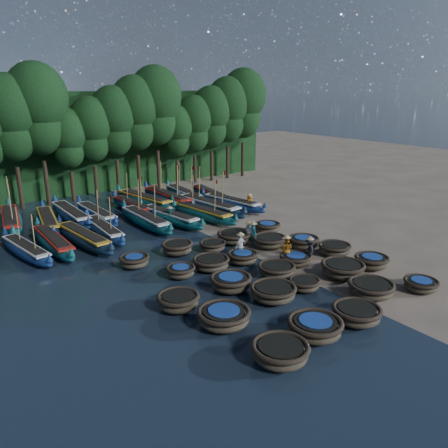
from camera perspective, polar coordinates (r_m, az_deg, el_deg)
ground at (r=29.04m, az=2.40°, el=-3.53°), size 120.00×120.00×0.00m
foliage_wall at (r=48.00m, az=-15.77°, el=10.35°), size 40.00×3.00×10.00m
coracle_0 at (r=17.97m, az=7.36°, el=-16.24°), size 2.34×2.34×0.80m
coracle_1 at (r=19.75m, az=11.80°, el=-13.05°), size 2.57×2.57×0.83m
coracle_2 at (r=21.31m, az=16.93°, el=-11.15°), size 2.28×2.28×0.80m
coracle_3 at (r=24.05m, az=18.64°, el=-7.95°), size 2.78×2.78×0.78m
coracle_4 at (r=25.64m, az=24.32°, el=-7.20°), size 2.17×2.17×0.64m
coracle_5 at (r=20.15m, az=-0.02°, el=-12.01°), size 2.47×2.47×0.82m
coracle_6 at (r=22.52m, az=6.45°, el=-8.83°), size 2.47×2.47×0.80m
coracle_7 at (r=23.83m, az=10.48°, el=-7.69°), size 1.76×1.76×0.66m
coracle_8 at (r=25.91m, az=15.25°, el=-5.67°), size 2.86×2.86×0.85m
coracle_9 at (r=27.58m, az=18.73°, el=-4.63°), size 2.42×2.42×0.79m
coracle_10 at (r=21.64m, az=-5.98°, el=-9.96°), size 2.49×2.49×0.80m
coracle_11 at (r=23.39m, az=0.90°, el=-7.59°), size 2.25×2.25×0.84m
coracle_12 at (r=25.26m, az=6.88°, el=-5.94°), size 2.45×2.45×0.73m
coracle_13 at (r=27.03m, az=9.33°, el=-4.53°), size 2.31×2.31×0.66m
coracle_14 at (r=29.13m, az=14.24°, el=-3.12°), size 2.52×2.52×0.73m
coracle_15 at (r=25.08m, az=-5.68°, el=-6.13°), size 1.97×1.97×0.68m
coracle_16 at (r=25.95m, az=-1.69°, el=-5.09°), size 2.63×2.63×0.77m
coracle_17 at (r=26.88m, az=2.46°, el=-4.33°), size 2.30×2.30×0.73m
coracle_18 at (r=29.70m, az=5.96°, el=-2.22°), size 2.35×2.35×0.78m
coracle_19 at (r=29.89m, az=10.34°, el=-2.28°), size 2.25×2.25×0.77m
coracle_20 at (r=26.83m, az=-11.61°, el=-4.72°), size 1.93×1.93×0.73m
coracle_21 at (r=28.41m, az=-6.12°, el=-3.09°), size 2.49×2.49×0.82m
coracle_22 at (r=28.83m, az=-1.47°, el=-2.86°), size 1.90×1.90×0.68m
coracle_23 at (r=30.35m, az=1.39°, el=-1.66°), size 2.89×2.89×0.80m
coracle_24 at (r=32.56m, az=5.69°, el=-0.41°), size 1.97×1.97×0.78m
long_boat_0 at (r=30.50m, az=-24.44°, el=-3.11°), size 2.34×7.25×3.11m
long_boat_1 at (r=31.18m, az=-21.40°, el=-2.21°), size 1.46×8.12×1.43m
long_boat_2 at (r=31.34m, az=-17.90°, el=-1.73°), size 2.25×8.17×1.44m
long_boat_3 at (r=32.77m, az=-15.47°, el=-0.74°), size 1.62×7.70×3.27m
long_boat_4 at (r=34.38m, az=-10.24°, el=0.55°), size 1.53×8.36×3.55m
long_boat_5 at (r=34.88m, az=-7.13°, el=0.91°), size 2.55×8.09×1.44m
long_boat_6 at (r=35.75m, az=-2.94°, el=1.46°), size 2.43×8.24×3.52m
long_boat_7 at (r=37.63m, az=-2.02°, el=2.38°), size 2.58×9.07×3.88m
long_boat_8 at (r=38.91m, az=1.03°, el=2.76°), size 2.56×7.85×1.40m
long_boat_9 at (r=37.24m, az=-26.05°, el=0.40°), size 2.99×8.89×3.82m
long_boat_10 at (r=36.08m, az=-22.03°, el=0.33°), size 2.81×8.21×1.46m
long_boat_11 at (r=37.25m, az=-19.38°, el=1.18°), size 1.53×8.75×1.54m
long_boat_12 at (r=37.01m, az=-16.34°, el=1.28°), size 1.56×7.98×1.40m
long_boat_13 at (r=38.64m, az=-11.79°, el=2.27°), size 1.60×7.76×3.30m
long_boat_14 at (r=40.25m, az=-10.35°, el=3.07°), size 2.92×8.74×1.56m
long_boat_15 at (r=40.69m, az=-7.39°, el=3.40°), size 1.61×9.16×3.89m
long_boat_16 at (r=42.29m, az=-5.25°, el=3.91°), size 2.21×8.10×3.46m
long_boat_17 at (r=42.07m, az=-1.88°, el=3.88°), size 2.46×7.86×1.40m
fisherman_0 at (r=30.13m, az=3.29°, el=-1.07°), size 0.52×0.76×1.72m
fisherman_1 at (r=29.82m, az=3.84°, el=-1.12°), size 0.52×0.63×1.81m
fisherman_2 at (r=27.16m, az=8.14°, el=-3.20°), size 1.01×1.04×1.88m
fisherman_3 at (r=27.31m, az=11.07°, el=-3.33°), size 1.05×1.21×1.82m
fisherman_4 at (r=27.46m, az=2.15°, el=-2.78°), size 1.06×0.67×1.87m
fisherman_5 at (r=34.33m, az=-7.06°, el=1.07°), size 1.42×1.05×1.69m
fisherman_6 at (r=37.96m, az=3.34°, el=2.85°), size 0.55×0.80×1.76m
tree_3 at (r=41.85m, az=-26.19°, el=12.44°), size 4.92×4.92×11.60m
tree_4 at (r=42.32m, az=-23.19°, el=13.77°), size 5.34×5.34×12.58m
tree_5 at (r=43.14m, az=-19.77°, el=10.56°), size 3.68×3.68×8.68m
tree_6 at (r=43.80m, az=-16.95°, el=11.80°), size 4.09×4.09×9.65m
tree_7 at (r=44.59m, az=-14.20°, el=12.98°), size 4.51×4.51×10.63m
tree_8 at (r=45.49m, az=-11.52°, el=14.09°), size 4.92×4.92×11.60m
tree_9 at (r=46.49m, az=-8.93°, el=15.12°), size 5.34×5.34×12.58m
tree_10 at (r=47.79m, az=-6.29°, el=12.03°), size 3.68×3.68×8.68m
tree_11 at (r=48.94m, az=-3.95°, el=13.01°), size 4.09×4.09×9.65m
tree_12 at (r=50.17m, az=-1.69°, el=13.92°), size 4.51×4.51×10.63m
tree_13 at (r=51.49m, az=0.47°, el=14.77°), size 4.92×4.92×11.60m
tree_14 at (r=52.88m, az=2.53°, el=15.56°), size 5.34×5.34×12.58m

